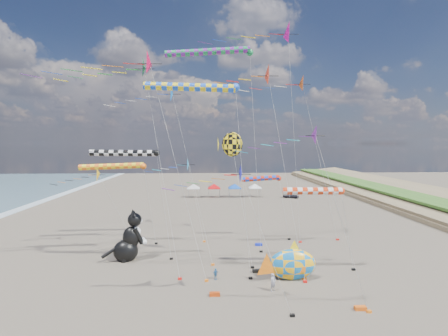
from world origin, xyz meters
The scene contains 29 objects.
ground centered at (0.00, 0.00, 0.00)m, with size 260.00×260.00×0.00m, color brown.
delta_kite_0 centered at (-15.60, 20.03, 8.97)m, with size 8.51×1.86×10.23m.
delta_kite_1 centered at (9.64, 21.39, 20.49)m, with size 13.72×2.38×21.99m.
delta_kite_2 centered at (5.54, 1.30, 13.28)m, with size 8.64×1.59×14.50m.
delta_kite_3 centered at (-6.70, 12.41, 17.80)m, with size 10.23×1.97×19.13m.
delta_kite_4 centered at (-10.33, 8.63, 19.88)m, with size 11.81×2.11×21.28m.
delta_kite_5 centered at (-6.15, 21.35, 10.08)m, with size 8.36×1.87×11.36m.
delta_kite_6 centered at (6.62, 20.49, 26.83)m, with size 13.24×3.10×28.60m.
delta_kite_7 centered at (3.21, 8.13, 19.28)m, with size 9.76×2.25×20.69m.
delta_kite_8 centered at (0.25, 0.98, 10.39)m, with size 8.16×1.68×11.63m.
delta_kite_9 centered at (-8.39, 8.06, 20.20)m, with size 15.32×2.48×21.75m.
windsock_0 centered at (8.29, 10.22, 8.24)m, with size 7.60×0.78×8.68m.
windsock_1 centered at (-2.17, 16.69, 23.50)m, with size 11.44×0.83×24.00m.
windsock_2 centered at (4.80, 21.93, 8.33)m, with size 6.64×0.67×8.74m.
windsock_3 centered at (-3.87, 8.45, 18.18)m, with size 10.17×0.80×18.66m.
windsock_4 centered at (-11.48, 14.53, 11.97)m, with size 8.87×0.71×12.39m.
windsock_5 centered at (-14.44, 20.77, 10.13)m, with size 9.68×0.79×10.57m.
angelfish_kite centered at (-0.18, 13.36, 12.88)m, with size 3.74×3.02×14.30m.
cat_inflatable centered at (-11.54, 14.59, 2.83)m, with size 4.19×2.09×5.65m, color black, non-canonical shape.
fish_inflatable centered at (5.42, 8.32, 1.43)m, with size 6.21×2.86×3.88m.
person_adult centered at (3.10, 5.61, 0.80)m, with size 0.58×0.38×1.60m, color #9594A1.
child_green centered at (4.50, 10.50, 0.57)m, with size 0.55×0.43×1.14m, color #217437.
child_blue centered at (-1.93, 8.50, 0.55)m, with size 0.65×0.27×1.10m, color #225C9C.
kite_bag_0 centered at (2.31, 10.15, 0.15)m, with size 0.90×0.44×0.30m, color black.
kite_bag_1 centered at (-2.09, 4.89, 0.15)m, with size 0.90×0.44×0.30m, color #C53D0D.
kite_bag_2 centered at (3.88, 19.41, 0.15)m, with size 0.90×0.44×0.30m, color #1324C2.
kite_bag_3 centered at (9.30, 1.78, 0.15)m, with size 0.90×0.44×0.30m, color #DE5912.
tent_row centered at (1.50, 60.00, 3.15)m, with size 19.20×4.20×3.80m.
parked_car centered at (17.42, 58.00, 0.64)m, with size 1.50×3.73×1.27m, color #26262D.
Camera 1 is at (-2.72, -24.25, 13.06)m, focal length 28.00 mm.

